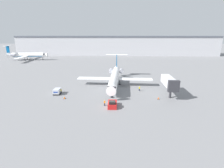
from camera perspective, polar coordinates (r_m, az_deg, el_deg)
ground_plane at (r=47.43m, az=-0.53°, el=-7.58°), size 600.00×600.00×0.00m
terminal_building at (r=163.72m, az=1.47°, el=12.47°), size 180.00×16.80×17.07m
airplane_main at (r=66.02m, az=0.88°, el=2.25°), size 28.43×32.39×10.14m
pushback_tug at (r=47.44m, az=0.12°, el=-6.61°), size 2.37×4.41×1.95m
luggage_cart at (r=59.71m, az=-17.46°, el=-2.34°), size 1.98×3.05×1.83m
worker_near_tug at (r=47.99m, az=-2.41°, el=-6.15°), size 0.40×0.24×1.70m
worker_by_wing at (r=60.94m, az=8.95°, el=-1.46°), size 0.40×0.24×1.64m
worker_on_apron at (r=59.88m, az=-16.33°, el=-2.26°), size 0.40×0.24×1.64m
traffic_cone_left at (r=55.11m, az=-15.26°, el=-4.31°), size 0.69×0.69×0.77m
traffic_cone_right at (r=54.70m, az=14.94°, el=-4.51°), size 0.69×0.69×0.64m
airplane_parked_far_left at (r=145.15m, az=-26.10°, el=8.53°), size 29.31×33.43×10.64m
jet_bridge at (r=57.43m, az=18.21°, el=0.55°), size 3.20×10.76×6.19m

